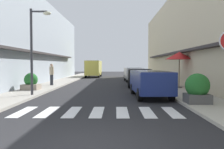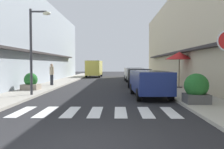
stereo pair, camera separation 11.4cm
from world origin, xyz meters
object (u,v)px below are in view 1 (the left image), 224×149
planter_midblock (31,82)px  pedestrian_walking_near (52,74)px  parked_car_mid (139,75)px  delivery_van (94,67)px  parked_car_near (150,81)px  street_lamp (35,42)px  planter_corner (197,89)px  cafe_umbrella (179,56)px  parked_car_far (133,73)px

planter_midblock → pedestrian_walking_near: size_ratio=0.64×
parked_car_mid → delivery_van: size_ratio=0.75×
planter_midblock → delivery_van: bearing=82.2°
parked_car_near → street_lamp: street_lamp is taller
planter_midblock → planter_corner: bearing=-31.1°
cafe_umbrella → parked_car_near: bearing=-121.4°
parked_car_far → street_lamp: street_lamp is taller
street_lamp → pedestrian_walking_near: (-0.78, 6.38, -2.03)m
parked_car_near → pedestrian_walking_near: size_ratio=2.58×
parked_car_near → street_lamp: size_ratio=0.95×
street_lamp → cafe_umbrella: size_ratio=1.82×
planter_midblock → parked_car_near: bearing=-20.7°
parked_car_far → cafe_umbrella: size_ratio=1.57×
parked_car_far → planter_corner: size_ratio=3.15×
street_lamp → cafe_umbrella: (9.18, 4.47, -0.63)m
street_lamp → planter_corner: street_lamp is taller
street_lamp → parked_car_far: bearing=63.0°
parked_car_far → cafe_umbrella: bearing=-71.0°
parked_car_mid → planter_midblock: bearing=-154.7°
parked_car_far → planter_corner: (1.68, -15.38, -0.17)m
cafe_umbrella → planter_corner: cafe_umbrella is taller
parked_car_mid → planter_corner: parked_car_mid is taller
planter_corner → planter_midblock: (-9.32, 5.62, -0.14)m
parked_car_near → parked_car_mid: 6.49m
delivery_van → parked_car_mid: bearing=-71.5°
street_lamp → planter_corner: (8.08, -2.82, -2.33)m
cafe_umbrella → planter_midblock: (-10.42, -1.67, -1.84)m
cafe_umbrella → planter_midblock: cafe_umbrella is taller
delivery_van → street_lamp: 21.66m
planter_corner → pedestrian_walking_near: 12.78m
parked_car_near → parked_car_far: bearing=90.0°
delivery_van → planter_midblock: delivery_van is taller
street_lamp → pedestrian_walking_near: 6.74m
parked_car_far → street_lamp: bearing=-117.0°
cafe_umbrella → planter_midblock: bearing=-170.9°
parked_car_near → cafe_umbrella: 5.55m
cafe_umbrella → street_lamp: bearing=-154.0°
street_lamp → planter_corner: size_ratio=3.65×
street_lamp → planter_midblock: 3.93m
delivery_van → planter_corner: 25.30m
street_lamp → pedestrian_walking_near: size_ratio=2.71×
cafe_umbrella → pedestrian_walking_near: bearing=169.1°
parked_car_near → cafe_umbrella: bearing=58.6°
street_lamp → delivery_van: bearing=86.5°
cafe_umbrella → delivery_van: bearing=114.7°
parked_car_mid → cafe_umbrella: 3.72m
parked_car_near → planter_corner: bearing=-58.4°
pedestrian_walking_near → parked_car_far: bearing=34.2°
parked_car_mid → planter_corner: (1.68, -9.22, -0.17)m
delivery_van → street_lamp: (-1.32, -21.55, 1.68)m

